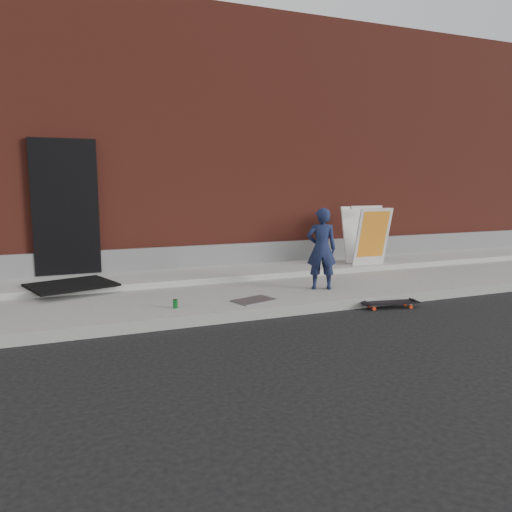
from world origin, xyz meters
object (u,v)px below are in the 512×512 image
skateboard (390,303)px  soda_can (175,304)px  pizza_sign (366,235)px  child (322,249)px

skateboard → soda_can: bearing=168.8°
soda_can → pizza_sign: bearing=21.3°
skateboard → soda_can: 3.08m
pizza_sign → soda_can: bearing=-158.7°
skateboard → soda_can: soda_can is taller
skateboard → pizza_sign: size_ratio=0.76×
child → skateboard: size_ratio=1.50×
child → pizza_sign: (1.69, 1.26, 0.02)m
child → pizza_sign: 2.11m
child → skateboard: 1.33m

